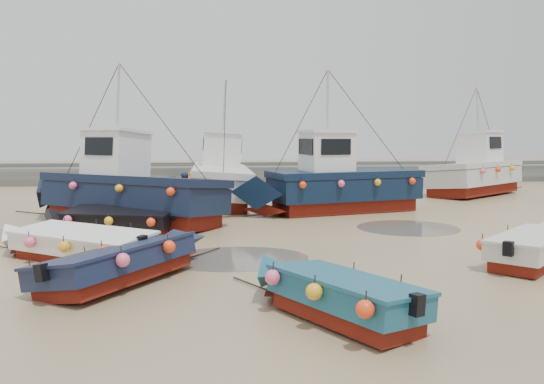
{
  "coord_description": "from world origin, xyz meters",
  "views": [
    {
      "loc": [
        -2.24,
        -16.08,
        3.4
      ],
      "look_at": [
        -0.18,
        2.63,
        1.4
      ],
      "focal_mm": 35.0,
      "sensor_mm": 36.0,
      "label": 1
    }
  ],
  "objects_px": {
    "cabin_boat_1": "(219,177)",
    "cabin_boat_2": "(332,182)",
    "dinghy_3": "(537,242)",
    "dinghy_4": "(111,217)",
    "cabin_boat_0": "(120,189)",
    "dinghy_1": "(130,257)",
    "dinghy_2": "(330,288)",
    "cabin_boat_3": "(480,171)",
    "person": "(184,215)",
    "dinghy_0": "(73,240)"
  },
  "relations": [
    {
      "from": "dinghy_2",
      "to": "cabin_boat_3",
      "type": "height_order",
      "value": "cabin_boat_3"
    },
    {
      "from": "dinghy_0",
      "to": "dinghy_1",
      "type": "bearing_deg",
      "value": -107.13
    },
    {
      "from": "dinghy_0",
      "to": "dinghy_4",
      "type": "relative_size",
      "value": 0.96
    },
    {
      "from": "cabin_boat_1",
      "to": "cabin_boat_2",
      "type": "distance_m",
      "value": 6.34
    },
    {
      "from": "cabin_boat_2",
      "to": "cabin_boat_3",
      "type": "height_order",
      "value": "same"
    },
    {
      "from": "person",
      "to": "dinghy_1",
      "type": "bearing_deg",
      "value": 58.95
    },
    {
      "from": "dinghy_0",
      "to": "dinghy_1",
      "type": "xyz_separation_m",
      "value": [
        1.88,
        -2.31,
        0.0
      ]
    },
    {
      "from": "dinghy_2",
      "to": "cabin_boat_3",
      "type": "relative_size",
      "value": 0.55
    },
    {
      "from": "dinghy_3",
      "to": "cabin_boat_2",
      "type": "bearing_deg",
      "value": 158.0
    },
    {
      "from": "dinghy_2",
      "to": "dinghy_1",
      "type": "bearing_deg",
      "value": 112.13
    },
    {
      "from": "cabin_boat_1",
      "to": "dinghy_2",
      "type": "bearing_deg",
      "value": -84.26
    },
    {
      "from": "dinghy_3",
      "to": "dinghy_4",
      "type": "relative_size",
      "value": 0.79
    },
    {
      "from": "dinghy_0",
      "to": "dinghy_3",
      "type": "height_order",
      "value": "same"
    },
    {
      "from": "dinghy_4",
      "to": "cabin_boat_3",
      "type": "xyz_separation_m",
      "value": [
        19.0,
        10.29,
        0.81
      ]
    },
    {
      "from": "cabin_boat_0",
      "to": "cabin_boat_1",
      "type": "height_order",
      "value": "same"
    },
    {
      "from": "cabin_boat_1",
      "to": "cabin_boat_3",
      "type": "relative_size",
      "value": 1.26
    },
    {
      "from": "dinghy_3",
      "to": "person",
      "type": "bearing_deg",
      "value": -175.39
    },
    {
      "from": "dinghy_0",
      "to": "person",
      "type": "xyz_separation_m",
      "value": [
        2.59,
        7.98,
        -0.54
      ]
    },
    {
      "from": "cabin_boat_3",
      "to": "person",
      "type": "bearing_deg",
      "value": -104.7
    },
    {
      "from": "dinghy_0",
      "to": "dinghy_2",
      "type": "height_order",
      "value": "same"
    },
    {
      "from": "dinghy_1",
      "to": "cabin_boat_0",
      "type": "relative_size",
      "value": 0.59
    },
    {
      "from": "cabin_boat_0",
      "to": "dinghy_0",
      "type": "bearing_deg",
      "value": -148.1
    },
    {
      "from": "cabin_boat_0",
      "to": "cabin_boat_2",
      "type": "distance_m",
      "value": 9.11
    },
    {
      "from": "dinghy_1",
      "to": "dinghy_4",
      "type": "relative_size",
      "value": 0.93
    },
    {
      "from": "dinghy_0",
      "to": "person",
      "type": "height_order",
      "value": "dinghy_0"
    },
    {
      "from": "dinghy_2",
      "to": "cabin_boat_0",
      "type": "xyz_separation_m",
      "value": [
        -5.8,
        11.47,
        0.76
      ]
    },
    {
      "from": "dinghy_1",
      "to": "person",
      "type": "relative_size",
      "value": 2.99
    },
    {
      "from": "dinghy_2",
      "to": "dinghy_4",
      "type": "distance_m",
      "value": 11.05
    },
    {
      "from": "cabin_boat_1",
      "to": "cabin_boat_0",
      "type": "bearing_deg",
      "value": -123.81
    },
    {
      "from": "cabin_boat_3",
      "to": "person",
      "type": "distance_m",
      "value": 17.9
    },
    {
      "from": "cabin_boat_1",
      "to": "dinghy_1",
      "type": "bearing_deg",
      "value": -99.36
    },
    {
      "from": "dinghy_0",
      "to": "dinghy_3",
      "type": "distance_m",
      "value": 12.6
    },
    {
      "from": "dinghy_0",
      "to": "person",
      "type": "relative_size",
      "value": 3.1
    },
    {
      "from": "dinghy_0",
      "to": "dinghy_3",
      "type": "bearing_deg",
      "value": -64.35
    },
    {
      "from": "cabin_boat_1",
      "to": "cabin_boat_3",
      "type": "bearing_deg",
      "value": 8.21
    },
    {
      "from": "dinghy_3",
      "to": "cabin_boat_0",
      "type": "height_order",
      "value": "cabin_boat_0"
    },
    {
      "from": "dinghy_1",
      "to": "cabin_boat_0",
      "type": "height_order",
      "value": "cabin_boat_0"
    },
    {
      "from": "dinghy_3",
      "to": "dinghy_4",
      "type": "xyz_separation_m",
      "value": [
        -12.22,
        5.81,
        -0.01
      ]
    },
    {
      "from": "dinghy_1",
      "to": "dinghy_4",
      "type": "height_order",
      "value": "same"
    },
    {
      "from": "dinghy_0",
      "to": "cabin_boat_3",
      "type": "bearing_deg",
      "value": -19.65
    },
    {
      "from": "dinghy_4",
      "to": "person",
      "type": "height_order",
      "value": "dinghy_4"
    },
    {
      "from": "dinghy_1",
      "to": "person",
      "type": "height_order",
      "value": "dinghy_1"
    },
    {
      "from": "dinghy_0",
      "to": "dinghy_2",
      "type": "relative_size",
      "value": 1.21
    },
    {
      "from": "dinghy_1",
      "to": "cabin_boat_3",
      "type": "height_order",
      "value": "cabin_boat_3"
    },
    {
      "from": "dinghy_1",
      "to": "dinghy_2",
      "type": "relative_size",
      "value": 1.17
    },
    {
      "from": "cabin_boat_1",
      "to": "person",
      "type": "bearing_deg",
      "value": -111.17
    },
    {
      "from": "dinghy_2",
      "to": "cabin_boat_3",
      "type": "bearing_deg",
      "value": 24.73
    },
    {
      "from": "cabin_boat_0",
      "to": "dinghy_1",
      "type": "bearing_deg",
      "value": -134.83
    },
    {
      "from": "cabin_boat_3",
      "to": "dinghy_2",
      "type": "bearing_deg",
      "value": -69.49
    },
    {
      "from": "dinghy_0",
      "to": "dinghy_4",
      "type": "xyz_separation_m",
      "value": [
        0.26,
        4.06,
        0.01
      ]
    }
  ]
}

